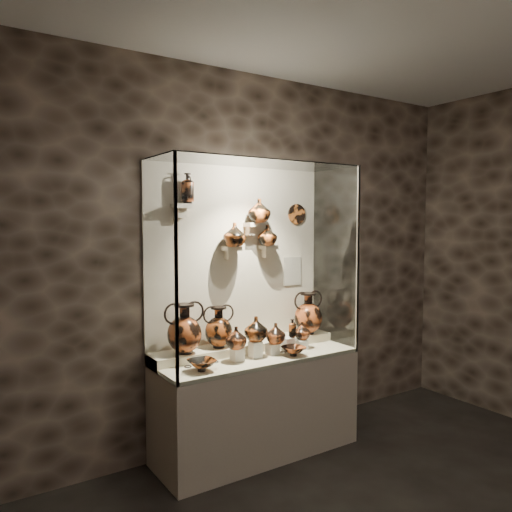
{
  "coord_description": "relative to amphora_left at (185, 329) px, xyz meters",
  "views": [
    {
      "loc": [
        -2.22,
        -1.19,
        1.94
      ],
      "look_at": [
        0.05,
        2.27,
        1.64
      ],
      "focal_mm": 35.0,
      "sensor_mm": 36.0,
      "label": 1
    }
  ],
  "objects": [
    {
      "name": "glass_right",
      "position": [
        1.43,
        -0.13,
        0.5
      ],
      "size": [
        0.01,
        0.6,
        1.6
      ],
      "primitive_type": "cube",
      "color": "white",
      "rests_on": "plinth"
    },
    {
      "name": "kylix_left",
      "position": [
        0.01,
        -0.28,
        -0.21
      ],
      "size": [
        0.27,
        0.23,
        0.11
      ],
      "primitive_type": null,
      "rotation": [
        0.0,
        0.0,
        -0.04
      ],
      "color": "#A64C1D",
      "rests_on": "front_tier"
    },
    {
      "name": "plinth",
      "position": [
        0.59,
        -0.13,
        -0.7
      ],
      "size": [
        1.7,
        0.6,
        0.8
      ],
      "primitive_type": "cube",
      "color": "beige",
      "rests_on": "floor"
    },
    {
      "name": "jug_e",
      "position": [
        1.03,
        -0.17,
        -0.11
      ],
      "size": [
        0.19,
        0.19,
        0.15
      ],
      "primitive_type": "imported",
      "rotation": [
        0.0,
        0.0,
        0.43
      ],
      "color": "#A74820",
      "rests_on": "pedestal_e"
    },
    {
      "name": "glass_left",
      "position": [
        -0.26,
        -0.13,
        0.5
      ],
      "size": [
        0.01,
        0.6,
        1.6
      ],
      "primitive_type": "cube",
      "color": "white",
      "rests_on": "plinth"
    },
    {
      "name": "jug_a",
      "position": [
        0.35,
        -0.2,
        -0.08
      ],
      "size": [
        0.22,
        0.22,
        0.18
      ],
      "primitive_type": "imported",
      "rotation": [
        0.0,
        0.0,
        0.35
      ],
      "color": "#A74820",
      "rests_on": "pedestal_a"
    },
    {
      "name": "jug_c",
      "position": [
        0.73,
        -0.2,
        -0.09
      ],
      "size": [
        0.2,
        0.2,
        0.17
      ],
      "primitive_type": "imported",
      "rotation": [
        0.0,
        0.0,
        -0.22
      ],
      "color": "#A74820",
      "rests_on": "pedestal_c"
    },
    {
      "name": "front_tier",
      "position": [
        0.59,
        -0.13,
        -0.28
      ],
      "size": [
        1.68,
        0.58,
        0.03
      ],
      "primitive_type": "cube",
      "color": "beige",
      "rests_on": "plinth"
    },
    {
      "name": "back_panel",
      "position": [
        0.59,
        0.18,
        0.5
      ],
      "size": [
        1.7,
        0.03,
        1.6
      ],
      "primitive_type": "cube",
      "color": "beige",
      "rests_on": "plinth"
    },
    {
      "name": "amphora_left",
      "position": [
        0.0,
        0.0,
        0.0
      ],
      "size": [
        0.32,
        0.32,
        0.39
      ],
      "primitive_type": null,
      "rotation": [
        0.0,
        0.0,
        0.03
      ],
      "color": "#A74820",
      "rests_on": "rear_tier"
    },
    {
      "name": "info_placard",
      "position": [
        1.17,
        0.16,
        0.37
      ],
      "size": [
        0.2,
        0.01,
        0.26
      ],
      "primitive_type": "cube",
      "color": "beige",
      "rests_on": "back_panel"
    },
    {
      "name": "ovoid_vase_c",
      "position": [
        0.83,
        0.07,
        0.71
      ],
      "size": [
        0.22,
        0.22,
        0.18
      ],
      "primitive_type": "imported",
      "rotation": [
        0.0,
        0.0,
        0.35
      ],
      "color": "#A64C1D",
      "rests_on": "bracket_cc"
    },
    {
      "name": "wall_back",
      "position": [
        0.59,
        0.19,
        0.5
      ],
      "size": [
        5.0,
        0.02,
        3.2
      ],
      "primitive_type": "cube",
      "color": "#2D231C",
      "rests_on": "ground"
    },
    {
      "name": "glass_top",
      "position": [
        0.59,
        -0.13,
        1.3
      ],
      "size": [
        1.7,
        0.6,
        0.01
      ],
      "primitive_type": "cube",
      "color": "white",
      "rests_on": "back_panel"
    },
    {
      "name": "pedestal_a",
      "position": [
        0.37,
        -0.18,
        -0.22
      ],
      "size": [
        0.09,
        0.09,
        0.1
      ],
      "primitive_type": "cube",
      "color": "silver",
      "rests_on": "front_tier"
    },
    {
      "name": "pedestal_e",
      "position": [
        1.01,
        -0.18,
        -0.23
      ],
      "size": [
        0.09,
        0.09,
        0.08
      ],
      "primitive_type": "cube",
      "color": "silver",
      "rests_on": "front_tier"
    },
    {
      "name": "pedestal_d",
      "position": [
        0.87,
        -0.18,
        -0.21
      ],
      "size": [
        0.09,
        0.09,
        0.12
      ],
      "primitive_type": "cube",
      "color": "silver",
      "rests_on": "front_tier"
    },
    {
      "name": "bracket_cb",
      "position": [
        0.69,
        0.11,
        0.8
      ],
      "size": [
        0.1,
        0.12,
        0.04
      ],
      "primitive_type": "cube",
      "color": "beige",
      "rests_on": "back_panel"
    },
    {
      "name": "lekythos_tall",
      "position": [
        0.09,
        0.1,
        1.11
      ],
      "size": [
        0.14,
        0.14,
        0.27
      ],
      "primitive_type": null,
      "rotation": [
        0.0,
        0.0,
        0.38
      ],
      "color": "#A74820",
      "rests_on": "bracket_ul"
    },
    {
      "name": "bracket_ca",
      "position": [
        0.49,
        0.11,
        0.6
      ],
      "size": [
        0.14,
        0.12,
        0.04
      ],
      "primitive_type": "cube",
      "color": "beige",
      "rests_on": "back_panel"
    },
    {
      "name": "bracket_cc",
      "position": [
        0.87,
        0.11,
        0.6
      ],
      "size": [
        0.14,
        0.12,
        0.04
      ],
      "primitive_type": "cube",
      "color": "beige",
      "rests_on": "back_panel"
    },
    {
      "name": "ovoid_vase_b",
      "position": [
        0.73,
        0.06,
        0.92
      ],
      "size": [
        0.25,
        0.25,
        0.2
      ],
      "primitive_type": "imported",
      "rotation": [
        0.0,
        0.0,
        0.33
      ],
      "color": "#A64C1D",
      "rests_on": "bracket_cb"
    },
    {
      "name": "kylix_right",
      "position": [
        0.82,
        -0.32,
        -0.22
      ],
      "size": [
        0.27,
        0.24,
        0.1
      ],
      "primitive_type": null,
      "rotation": [
        0.0,
        0.0,
        0.14
      ],
      "color": "#A74820",
      "rests_on": "front_tier"
    },
    {
      "name": "amphora_mid",
      "position": [
        0.31,
        0.02,
        -0.03
      ],
      "size": [
        0.34,
        0.34,
        0.34
      ],
      "primitive_type": null,
      "rotation": [
        0.0,
        0.0,
        0.31
      ],
      "color": "#A64C1D",
      "rests_on": "rear_tier"
    },
    {
      "name": "jug_b",
      "position": [
        0.55,
        -0.17,
        -0.04
      ],
      "size": [
        0.21,
        0.21,
        0.2
      ],
      "primitive_type": "imported",
      "rotation": [
        0.0,
        0.0,
        -0.12
      ],
      "color": "#A64C1D",
      "rests_on": "pedestal_b"
    },
    {
      "name": "pedestal_c",
      "position": [
        0.71,
        -0.18,
        -0.22
      ],
      "size": [
        0.09,
        0.09,
        0.09
      ],
      "primitive_type": "cube",
      "color": "silver",
      "rests_on": "front_tier"
    },
    {
      "name": "frame_post_left",
      "position": [
        -0.25,
        -0.42,
        0.5
      ],
      "size": [
        0.02,
        0.02,
        1.6
      ],
      "primitive_type": "cube",
      "color": "gray",
      "rests_on": "plinth"
    },
    {
      "name": "pedestal_b",
      "position": [
        0.54,
        -0.18,
        -0.2
      ],
      "size": [
        0.09,
        0.09,
        0.13
      ],
      "primitive_type": "cube",
      "color": "silver",
      "rests_on": "front_tier"
    },
    {
      "name": "lekythos_small",
      "position": [
        0.9,
        -0.2,
        -0.06
      ],
      "size": [
        0.08,
        0.08,
        0.18
      ],
      "primitive_type": null,
      "rotation": [
        0.0,
        0.0,
        -0.07
      ],
      "color": "#A64C1D",
      "rests_on": "pedestal_d"
    },
    {
      "name": "wall_plate",
      "position": [
        1.21,
        0.16,
        0.9
      ],
      "size": [
        0.19,
        0.02,
        0.19
      ],
      "primitive_type": "cylinder",
      "rotation": [
        1.57,
        0.0,
        0.0
      ],
      "color": "#BB5E24",
      "rests_on": "back_panel"
    },
    {
      "name": "amphora_right",
      "position": [
        1.24,
        0.01,
        -0.01
      ],
      "size": [
        0.35,
        0.35,
        0.38
      ],
      "primitive_type": null,
      "rotation": [
        0.0,
        0.0,
        -0.15
      ],
      "color": "#A74820",
      "rests_on": "rear_tier"
    },
    {
      "name": "ovoid_vase_a",
      "position": [
        0.49,
        0.06,
        0.72
      ],
      "size": [
        0.26,
        0.26,
        0.2
      ],
      "primitive_type": "imported",
      "rotation": [
        0.0,
        0.0,
        -0.42
      ],
      "color": "#A64C1D",
      "rests_on": "bracket_ca"
    },
    {
      "name": "frame_post_right",
      "position": [
        1.43,
        -0.42,
        0.5
      ],
      "size": [
        0.02,
        0.02,
        1.6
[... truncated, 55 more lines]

